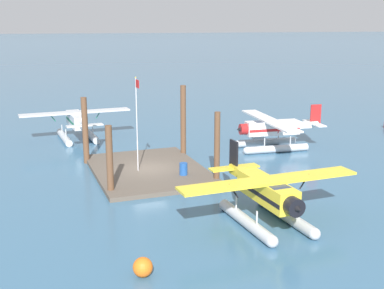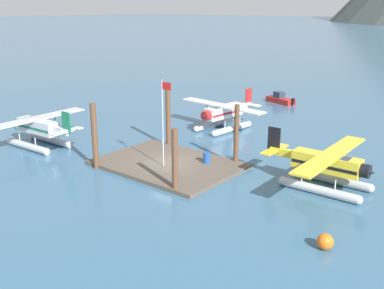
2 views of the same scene
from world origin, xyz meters
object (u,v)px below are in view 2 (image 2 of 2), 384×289
(seaplane_white_bow_left, at_px, (223,115))
(seaplane_silver_port_aft, at_px, (38,130))
(seaplane_yellow_stbd_fwd, at_px, (326,168))
(fuel_drum, at_px, (207,158))
(flagpole, at_px, (164,114))
(mooring_buoy, at_px, (325,242))
(boat_red_open_north, at_px, (280,99))

(seaplane_white_bow_left, bearing_deg, seaplane_silver_port_aft, -121.88)
(seaplane_white_bow_left, relative_size, seaplane_yellow_stbd_fwd, 1.01)
(seaplane_silver_port_aft, bearing_deg, fuel_drum, 19.66)
(flagpole, height_order, seaplane_yellow_stbd_fwd, flagpole)
(seaplane_white_bow_left, height_order, seaplane_yellow_stbd_fwd, same)
(seaplane_silver_port_aft, height_order, seaplane_white_bow_left, same)
(flagpole, xyz_separation_m, mooring_buoy, (14.85, -3.53, -4.09))
(mooring_buoy, xyz_separation_m, boat_red_open_north, (-20.40, 32.61, 0.04))
(fuel_drum, xyz_separation_m, seaplane_white_bow_left, (-5.60, 10.21, 0.84))
(seaplane_silver_port_aft, xyz_separation_m, boat_red_open_north, (7.75, 31.78, -1.09))
(flagpole, relative_size, boat_red_open_north, 1.45)
(seaplane_white_bow_left, relative_size, boat_red_open_north, 2.21)
(flagpole, distance_m, seaplane_silver_port_aft, 13.89)
(mooring_buoy, bearing_deg, boat_red_open_north, 122.03)
(fuel_drum, xyz_separation_m, seaplane_yellow_stbd_fwd, (9.36, 1.62, 0.84))
(fuel_drum, xyz_separation_m, boat_red_open_north, (-7.62, 26.29, -0.25))
(seaplane_silver_port_aft, relative_size, seaplane_white_bow_left, 1.00)
(flagpole, distance_m, mooring_buoy, 15.80)
(flagpole, height_order, boat_red_open_north, flagpole)
(fuel_drum, xyz_separation_m, seaplane_silver_port_aft, (-15.37, -5.49, 0.84))
(seaplane_silver_port_aft, relative_size, seaplane_yellow_stbd_fwd, 1.00)
(seaplane_silver_port_aft, distance_m, seaplane_yellow_stbd_fwd, 25.73)
(fuel_drum, height_order, boat_red_open_north, boat_red_open_north)
(fuel_drum, distance_m, seaplane_yellow_stbd_fwd, 9.54)
(mooring_buoy, relative_size, seaplane_silver_port_aft, 0.09)
(mooring_buoy, distance_m, seaplane_silver_port_aft, 28.19)
(seaplane_yellow_stbd_fwd, bearing_deg, mooring_buoy, -66.70)
(flagpole, xyz_separation_m, fuel_drum, (2.07, 2.79, -3.79))
(fuel_drum, height_order, seaplane_white_bow_left, seaplane_white_bow_left)
(seaplane_white_bow_left, xyz_separation_m, seaplane_yellow_stbd_fwd, (14.97, -8.59, 0.00))
(mooring_buoy, relative_size, seaplane_white_bow_left, 0.08)
(seaplane_yellow_stbd_fwd, height_order, boat_red_open_north, seaplane_yellow_stbd_fwd)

